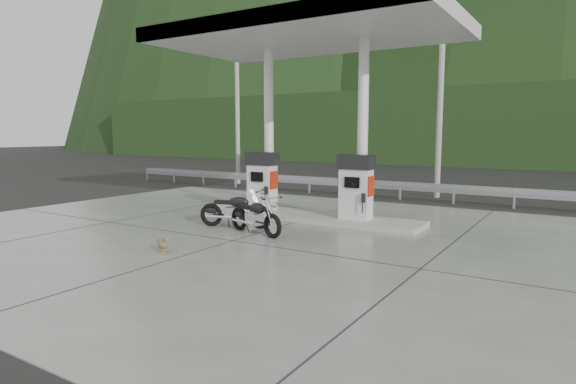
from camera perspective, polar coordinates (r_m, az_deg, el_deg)
The scene contains 17 objects.
ground at distance 12.34m, azimuth -3.66°, elevation -5.01°, with size 160.00×160.00×0.00m, color black.
forecourt_apron at distance 12.34m, azimuth -3.66°, elevation -4.96°, with size 18.00×14.00×0.02m, color slate.
pump_island at distance 14.39m, azimuth 2.16°, elevation -2.88°, with size 7.00×1.40×0.15m, color #9A9890.
gas_pump_left at distance 15.11m, azimuth -3.10°, elevation 1.33°, with size 0.95×0.55×1.80m, color silver, non-canonical shape.
gas_pump_right at distance 13.54m, azimuth 8.06°, elevation 0.60°, with size 0.95×0.55×1.80m, color silver, non-canonical shape.
canopy_column_left at distance 15.37m, azimuth -2.27°, elevation 7.40°, with size 0.30×0.30×5.00m, color white.
canopy_column_right at distance 13.82m, azimuth 8.85°, elevation 7.36°, with size 0.30×0.30×5.00m, color white.
canopy_roof at distance 14.45m, azimuth 2.26°, elevation 18.20°, with size 8.50×5.00×0.40m, color silver.
guardrail at distance 19.24m, azimuth 10.35°, elevation 1.38°, with size 26.00×0.16×1.42m, color #9B9DA2, non-canonical shape.
road at distance 22.58m, azimuth 13.60°, elevation 0.32°, with size 60.00×7.00×0.01m, color black.
utility_pole_a at distance 24.52m, azimuth -6.03°, elevation 10.35°, with size 0.22×0.22×8.00m, color #969691.
utility_pole_b at distance 20.00m, azimuth 17.62°, elevation 10.82°, with size 0.22×0.22×8.00m, color #969691.
tree_band at distance 40.42m, azimuth 22.15°, elevation 7.15°, with size 80.00×6.00×6.00m, color black.
forested_hills at distance 70.20m, azimuth 26.30°, elevation 4.24°, with size 100.00×40.00×140.00m, color black, non-canonical shape.
motorcycle_left at distance 13.11m, azimuth -6.26°, elevation -2.22°, with size 1.91×0.60×0.90m, color black, non-canonical shape.
motorcycle_right at distance 12.21m, azimuth -3.92°, elevation -2.96°, with size 1.84×0.58×0.87m, color black, non-canonical shape.
duck at distance 10.77m, azimuth -14.65°, elevation -6.03°, with size 0.45×0.13×0.33m, color brown, non-canonical shape.
Camera 1 is at (7.05, -9.80, 2.58)m, focal length 30.00 mm.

